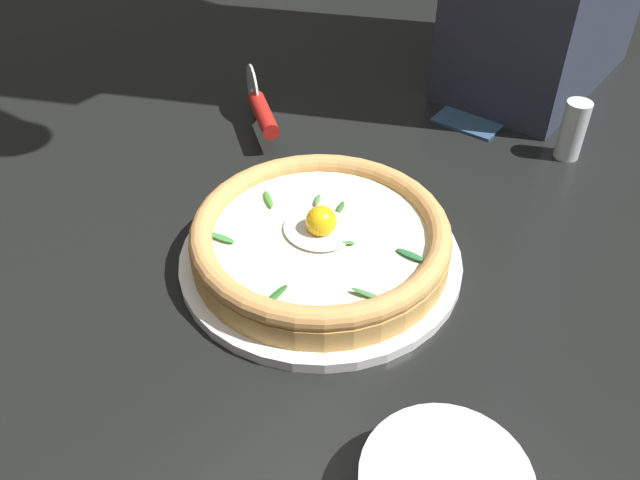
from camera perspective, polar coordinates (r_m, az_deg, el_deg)
name	(u,v)px	position (r m, az deg, el deg)	size (l,w,h in m)	color
ground_plane	(354,295)	(0.70, 2.96, -4.72)	(2.40, 2.40, 0.03)	black
pizza_plate	(320,259)	(0.70, 0.00, -1.61)	(0.30, 0.30, 0.01)	white
pizza	(320,238)	(0.68, 0.00, 0.15)	(0.27, 0.27, 0.06)	#D7A051
pizza_cutter	(261,108)	(0.91, -5.12, 11.20)	(0.14, 0.09, 0.07)	silver
folded_napkin	(482,109)	(1.00, 13.67, 10.86)	(0.14, 0.09, 0.01)	navy
pepper_shaker	(573,130)	(0.91, 20.82, 8.79)	(0.03, 0.03, 0.08)	silver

